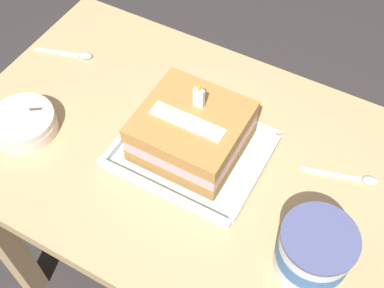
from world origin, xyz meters
name	(u,v)px	position (x,y,z in m)	size (l,w,h in m)	color
ground_plane	(192,283)	(0.00, 0.00, 0.00)	(8.00, 8.00, 0.00)	#383333
dining_table	(192,185)	(0.00, 0.00, 0.62)	(1.01, 0.63, 0.75)	tan
foil_tray	(193,151)	(0.00, 0.00, 0.76)	(0.30, 0.25, 0.02)	silver
birthday_cake	(193,132)	(0.00, 0.00, 0.82)	(0.20, 0.19, 0.15)	#B98241
bowl_stack	(24,123)	(-0.34, -0.12, 0.77)	(0.14, 0.14, 0.09)	silver
ice_cream_tub	(314,251)	(0.30, -0.12, 0.81)	(0.13, 0.13, 0.12)	white
serving_spoon_near_tray	(357,178)	(0.32, 0.10, 0.75)	(0.15, 0.06, 0.01)	silver
serving_spoon_by_bowls	(77,55)	(-0.38, 0.12, 0.75)	(0.15, 0.06, 0.01)	silver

